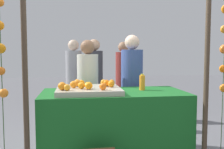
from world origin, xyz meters
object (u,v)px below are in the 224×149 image
(orange_0, at_px, (88,85))
(vendor_left, at_px, (88,96))
(juice_bottle, at_px, (142,82))
(vendor_right, at_px, (132,93))
(orange_1, at_px, (77,83))
(stall_counter, at_px, (114,127))

(orange_0, xyz_separation_m, vendor_left, (0.04, 0.80, -0.27))
(juice_bottle, bearing_deg, orange_0, -167.70)
(vendor_right, bearing_deg, orange_0, -132.14)
(orange_0, bearing_deg, juice_bottle, 12.30)
(juice_bottle, bearing_deg, vendor_right, 89.33)
(vendor_left, bearing_deg, vendor_right, -1.16)
(orange_1, relative_size, vendor_right, 0.05)
(stall_counter, xyz_separation_m, vendor_left, (-0.28, 0.73, 0.28))
(stall_counter, bearing_deg, orange_0, -167.24)
(stall_counter, xyz_separation_m, orange_0, (-0.33, -0.07, 0.55))
(vendor_left, bearing_deg, orange_0, -93.01)
(orange_1, bearing_deg, orange_0, -55.48)
(orange_1, bearing_deg, vendor_left, 75.56)
(vendor_left, bearing_deg, juice_bottle, -44.31)
(stall_counter, bearing_deg, orange_1, 167.29)
(stall_counter, distance_m, orange_0, 0.64)
(orange_0, distance_m, vendor_left, 0.85)
(vendor_left, distance_m, vendor_right, 0.67)
(orange_0, bearing_deg, vendor_left, 86.99)
(juice_bottle, relative_size, vendor_left, 0.13)
(stall_counter, distance_m, juice_bottle, 0.68)
(orange_0, distance_m, juice_bottle, 0.72)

